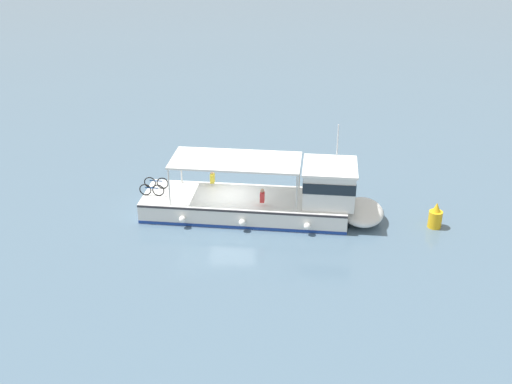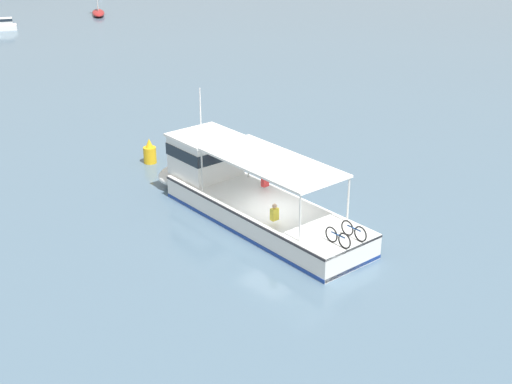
{
  "view_description": "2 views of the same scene",
  "coord_description": "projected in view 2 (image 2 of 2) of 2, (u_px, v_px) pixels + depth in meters",
  "views": [
    {
      "loc": [
        29.63,
        1.62,
        15.59
      ],
      "look_at": [
        0.21,
        1.31,
        1.4
      ],
      "focal_mm": 43.58,
      "sensor_mm": 36.0,
      "label": 1
    },
    {
      "loc": [
        -20.41,
        -18.71,
        13.89
      ],
      "look_at": [
        0.21,
        1.31,
        1.4
      ],
      "focal_mm": 49.25,
      "sensor_mm": 36.0,
      "label": 2
    }
  ],
  "objects": [
    {
      "name": "motorboat_far_right",
      "position": [
        1.0,
        25.0,
        74.12
      ],
      "size": [
        3.79,
        2.82,
        1.26
      ],
      "color": "white",
      "rests_on": "ground"
    },
    {
      "name": "sailboat_near_port",
      "position": [
        98.0,
        11.0,
        82.76
      ],
      "size": [
        3.74,
        4.81,
        5.4
      ],
      "color": "maroon",
      "rests_on": "ground"
    },
    {
      "name": "ferry_main",
      "position": [
        242.0,
        193.0,
        32.21
      ],
      "size": [
        4.49,
        13.01,
        5.32
      ],
      "color": "white",
      "rests_on": "ground"
    },
    {
      "name": "channel_buoy",
      "position": [
        150.0,
        153.0,
        38.34
      ],
      "size": [
        0.7,
        0.7,
        1.4
      ],
      "color": "gold",
      "rests_on": "ground"
    },
    {
      "name": "ground_plane",
      "position": [
        274.0,
        231.0,
        30.92
      ],
      "size": [
        400.0,
        400.0,
        0.0
      ],
      "primitive_type": "plane",
      "color": "slate"
    }
  ]
}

